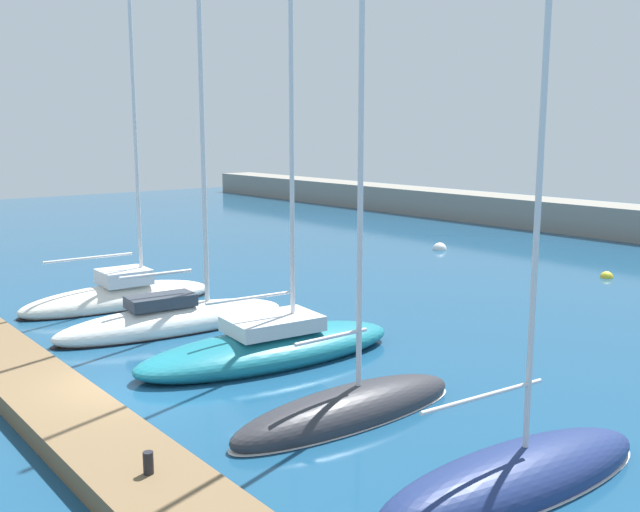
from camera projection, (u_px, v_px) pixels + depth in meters
ground_plane at (122, 400)px, 18.76m from camera, size 120.00×120.00×0.00m
dock_pier at (56, 406)px, 17.66m from camera, size 26.29×2.15×0.50m
sailboat_ivory_nearest at (120, 296)px, 28.83m from camera, size 2.70×8.03×16.03m
sailboat_white_second at (175, 319)px, 25.32m from camera, size 2.97×8.74×15.27m
sailboat_teal_third at (270, 345)px, 21.97m from camera, size 3.81×8.90×16.35m
sailboat_charcoal_fourth at (348, 408)px, 17.51m from camera, size 1.91×6.78×13.28m
sailboat_navy_fifth at (516, 475)px, 14.08m from camera, size 2.62×7.08×14.88m
mooring_buoy_yellow at (607, 278)px, 34.29m from camera, size 0.61×0.61×0.61m
mooring_buoy_white at (440, 250)px, 42.32m from camera, size 0.84×0.84×0.84m
dock_bollard at (148, 463)px, 13.61m from camera, size 0.20×0.20×0.44m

